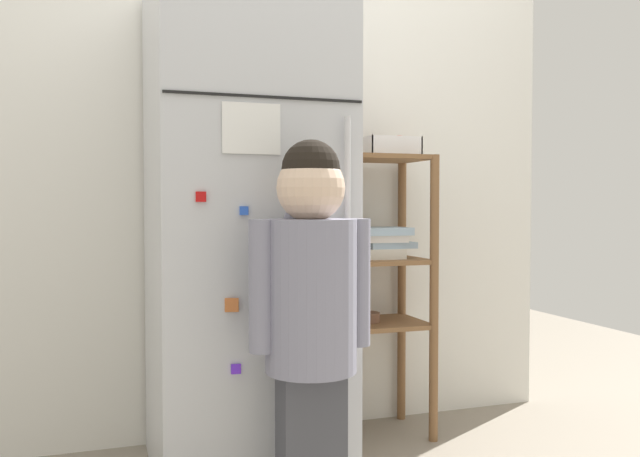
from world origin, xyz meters
TOP-DOWN VIEW (x-y plane):
  - kitchen_wall_back at (0.00, 0.39)m, footprint 2.49×0.03m
  - refrigerator at (-0.22, 0.02)m, footprint 0.63×0.71m
  - child_standing at (-0.13, -0.48)m, footprint 0.36×0.27m
  - pantry_shelf_unit at (0.39, 0.20)m, footprint 0.36×0.33m
  - fruit_bin at (0.45, 0.20)m, footprint 0.22×0.15m

SIDE VIEW (x-z plane):
  - child_standing at x=-0.13m, z-range 0.12..1.24m
  - pantry_shelf_unit at x=0.39m, z-range 0.13..1.26m
  - refrigerator at x=-0.22m, z-range 0.00..1.73m
  - kitchen_wall_back at x=0.00m, z-range 0.00..2.23m
  - fruit_bin at x=0.45m, z-range 1.13..1.22m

